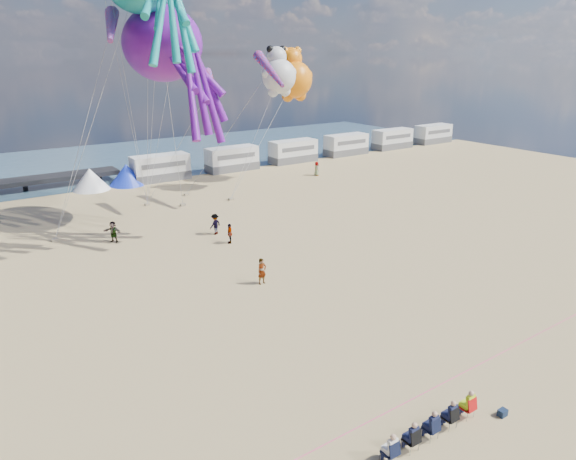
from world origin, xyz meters
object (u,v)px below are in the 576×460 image
object	(u,v)px
beachgoer_2	(215,224)
kite_octopus_purple	(162,44)
motorhome_5	(433,134)
beachgoer_4	(113,232)
sandbag_a	(55,240)
standing_person	(262,271)
motorhome_3	(346,145)
sandbag_c	(231,199)
spectator_row	(431,424)
sandbag_b	(183,205)
motorhome_1	(232,159)
sandbag_e	(147,204)
tent_white	(90,179)
motorhome_0	(160,168)
tent_blue	(127,175)
sandbag_d	(187,194)
windsock_right	(211,86)
cooler_navy	(502,413)
kite_panda	(279,76)
beachgoer_3	(230,233)
motorhome_4	(392,139)
windsock_left	(111,26)
motorhome_2	(293,151)
windsock_mid	(270,70)
kite_teddy_orange	(294,80)
beachgoer_0	(317,169)

from	to	relation	value
beachgoer_2	kite_octopus_purple	distance (m)	15.26
motorhome_5	beachgoer_2	bearing A→B (deg)	-157.73
beachgoer_4	sandbag_a	bearing A→B (deg)	-165.44
standing_person	sandbag_a	bearing A→B (deg)	114.67
motorhome_3	beachgoer_4	distance (m)	43.31
sandbag_c	spectator_row	bearing A→B (deg)	-106.11
sandbag_a	sandbag_b	distance (m)	12.97
motorhome_1	beachgoer_2	bearing A→B (deg)	-121.78
motorhome_1	sandbag_a	world-z (taller)	motorhome_1
sandbag_e	kite_octopus_purple	distance (m)	15.79
tent_white	beachgoer_4	distance (m)	18.21
motorhome_0	tent_blue	world-z (taller)	motorhome_0
tent_blue	standing_person	distance (m)	31.29
motorhome_0	sandbag_d	xyz separation A→B (m)	(-0.34, -8.03, -1.39)
tent_white	windsock_right	world-z (taller)	windsock_right
motorhome_5	cooler_navy	xyz separation A→B (m)	(-51.40, -47.83, -1.35)
kite_panda	beachgoer_3	bearing A→B (deg)	-131.14
sandbag_e	motorhome_4	bearing A→B (deg)	12.34
beachgoer_3	windsock_left	distance (m)	17.78
motorhome_2	sandbag_b	xyz separation A→B (m)	(-21.28, -11.55, -1.39)
tent_blue	windsock_right	world-z (taller)	windsock_right
beachgoer_3	kite_octopus_purple	xyz separation A→B (m)	(-1.12, 8.47, 14.10)
sandbag_d	standing_person	bearing A→B (deg)	-102.07
spectator_row	windsock_mid	world-z (taller)	windsock_mid
motorhome_0	kite_panda	size ratio (longest dim) A/B	1.09
standing_person	sandbag_e	world-z (taller)	standing_person
motorhome_3	beachgoer_2	size ratio (longest dim) A/B	3.79
sandbag_b	sandbag_d	world-z (taller)	same
windsock_left	motorhome_0	bearing A→B (deg)	81.12
sandbag_e	kite_teddy_orange	size ratio (longest dim) A/B	0.07
kite_teddy_orange	windsock_right	size ratio (longest dim) A/B	1.47
windsock_left	windsock_mid	xyz separation A→B (m)	(14.48, 0.89, -3.39)
beachgoer_4	kite_octopus_purple	distance (m)	15.71
motorhome_4	sandbag_c	xyz separation A→B (m)	(-35.37, -12.35, -1.39)
sandbag_b	sandbag_c	world-z (taller)	same
tent_blue	windsock_right	size ratio (longest dim) A/B	0.84
motorhome_0	sandbag_b	size ratio (longest dim) A/B	13.20
sandbag_e	windsock_mid	bearing A→B (deg)	-28.25
motorhome_2	cooler_navy	xyz separation A→B (m)	(-22.90, -47.83, -1.35)
motorhome_1	sandbag_a	xyz separation A→B (m)	(-24.24, -15.16, -1.39)
motorhome_4	kite_teddy_orange	xyz separation A→B (m)	(-24.57, -8.08, 9.89)
windsock_left	sandbag_d	bearing A→B (deg)	63.45
beachgoer_3	kite_teddy_orange	size ratio (longest dim) A/B	0.23
tent_white	windsock_mid	distance (m)	23.47
beachgoer_0	kite_octopus_purple	size ratio (longest dim) A/B	0.13
cooler_navy	motorhome_3	bearing A→B (deg)	55.88
motorhome_2	kite_octopus_purple	world-z (taller)	kite_octopus_purple
beachgoer_4	sandbag_c	bearing A→B (deg)	73.43
motorhome_1	windsock_right	size ratio (longest dim) A/B	1.38
beachgoer_2	beachgoer_4	size ratio (longest dim) A/B	1.02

